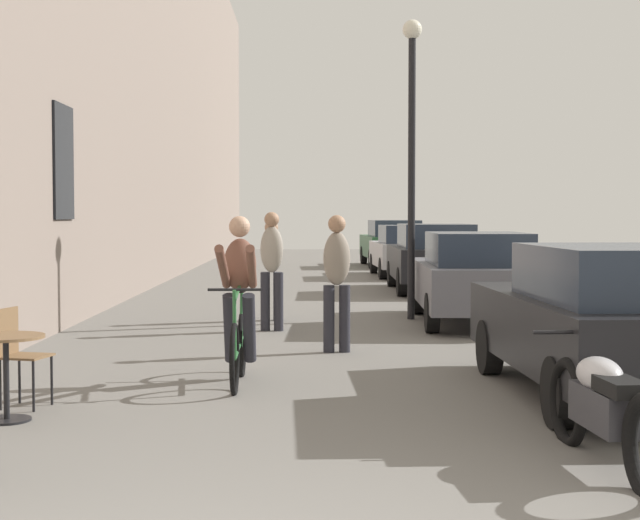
# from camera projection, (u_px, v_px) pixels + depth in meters

# --- Properties ---
(cafe_table_mid) EXTENTS (0.64, 0.64, 0.72)m
(cafe_table_mid) POSITION_uv_depth(u_px,v_px,m) (6.00, 359.00, 8.06)
(cafe_table_mid) COLOR black
(cafe_table_mid) RESTS_ON ground_plane
(cafe_chair_mid_toward_street) EXTENTS (0.46, 0.46, 0.89)m
(cafe_chair_mid_toward_street) POSITION_uv_depth(u_px,v_px,m) (18.00, 350.00, 8.65)
(cafe_chair_mid_toward_street) COLOR black
(cafe_chair_mid_toward_street) RESTS_ON ground_plane
(cyclist_on_bicycle) EXTENTS (0.52, 1.76, 1.74)m
(cyclist_on_bicycle) POSITION_uv_depth(u_px,v_px,m) (239.00, 304.00, 9.94)
(cyclist_on_bicycle) COLOR black
(cyclist_on_bicycle) RESTS_ON ground_plane
(pedestrian_near) EXTENTS (0.37, 0.29, 1.72)m
(pedestrian_near) POSITION_uv_depth(u_px,v_px,m) (337.00, 275.00, 12.08)
(pedestrian_near) COLOR #26262D
(pedestrian_near) RESTS_ON ground_plane
(pedestrian_mid) EXTENTS (0.36, 0.28, 1.76)m
(pedestrian_mid) POSITION_uv_depth(u_px,v_px,m) (272.00, 264.00, 14.32)
(pedestrian_mid) COLOR #26262D
(pedestrian_mid) RESTS_ON ground_plane
(pedestrian_far) EXTENTS (0.37, 0.29, 1.62)m
(pedestrian_far) POSITION_uv_depth(u_px,v_px,m) (271.00, 264.00, 15.73)
(pedestrian_far) COLOR #26262D
(pedestrian_far) RESTS_ON ground_plane
(street_lamp) EXTENTS (0.32, 0.32, 4.90)m
(street_lamp) POSITION_uv_depth(u_px,v_px,m) (412.00, 130.00, 15.84)
(street_lamp) COLOR black
(street_lamp) RESTS_ON ground_plane
(parked_car_nearest) EXTENTS (1.80, 4.10, 1.44)m
(parked_car_nearest) POSITION_uv_depth(u_px,v_px,m) (605.00, 319.00, 9.00)
(parked_car_nearest) COLOR black
(parked_car_nearest) RESTS_ON ground_plane
(parked_car_second) EXTENTS (1.84, 4.13, 1.45)m
(parked_car_second) POSITION_uv_depth(u_px,v_px,m) (474.00, 276.00, 15.27)
(parked_car_second) COLOR #595960
(parked_car_second) RESTS_ON ground_plane
(parked_car_third) EXTENTS (1.85, 4.29, 1.52)m
(parked_car_third) POSITION_uv_depth(u_px,v_px,m) (433.00, 257.00, 21.62)
(parked_car_third) COLOR black
(parked_car_third) RESTS_ON ground_plane
(parked_car_fourth) EXTENTS (1.78, 4.07, 1.43)m
(parked_car_fourth) POSITION_uv_depth(u_px,v_px,m) (406.00, 250.00, 26.94)
(parked_car_fourth) COLOR #B7B7BC
(parked_car_fourth) RESTS_ON ground_plane
(parked_car_fifth) EXTENTS (1.96, 4.39, 1.54)m
(parked_car_fifth) POSITION_uv_depth(u_px,v_px,m) (393.00, 242.00, 32.29)
(parked_car_fifth) COLOR #23512D
(parked_car_fifth) RESTS_ON ground_plane
(parked_motorcycle) EXTENTS (0.62, 2.15, 0.92)m
(parked_motorcycle) POSITION_uv_depth(u_px,v_px,m) (606.00, 409.00, 6.58)
(parked_motorcycle) COLOR black
(parked_motorcycle) RESTS_ON ground_plane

